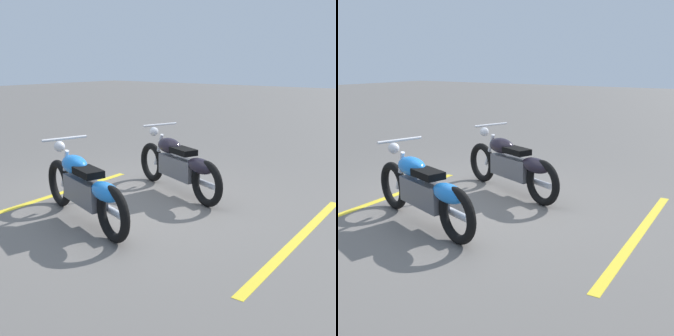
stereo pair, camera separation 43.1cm
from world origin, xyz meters
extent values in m
plane|color=#66605B|center=(0.00, 0.00, 0.00)|extent=(60.00, 60.00, 0.00)
torus|color=black|center=(-0.72, -0.65, 0.34)|extent=(0.67, 0.29, 0.67)
torus|color=black|center=(0.77, -1.09, 0.34)|extent=(0.67, 0.29, 0.67)
cube|color=#59595E|center=(0.07, -0.88, 0.42)|extent=(0.87, 0.45, 0.32)
ellipsoid|color=blue|center=(-0.19, -0.81, 0.72)|extent=(0.58, 0.41, 0.24)
ellipsoid|color=blue|center=(0.62, -1.04, 0.56)|extent=(0.60, 0.39, 0.22)
cube|color=black|center=(0.20, -0.92, 0.70)|extent=(0.49, 0.35, 0.09)
cylinder|color=silver|center=(-0.50, -0.72, 0.60)|extent=(0.27, 0.13, 0.56)
cylinder|color=silver|center=(-0.45, -0.73, 1.02)|extent=(0.21, 0.61, 0.04)
sphere|color=silver|center=(-0.65, -0.67, 0.88)|extent=(0.15, 0.15, 0.15)
cylinder|color=silver|center=(0.50, -0.86, 0.26)|extent=(0.70, 0.28, 0.09)
torus|color=black|center=(-0.50, 1.14, 0.34)|extent=(0.67, 0.34, 0.67)
torus|color=black|center=(0.96, 0.60, 0.34)|extent=(0.67, 0.34, 0.67)
cube|color=#59595E|center=(0.27, 0.85, 0.42)|extent=(0.86, 0.50, 0.32)
ellipsoid|color=black|center=(0.02, 0.95, 0.72)|extent=(0.58, 0.44, 0.24)
ellipsoid|color=black|center=(0.81, 0.66, 0.56)|extent=(0.61, 0.42, 0.22)
cube|color=black|center=(0.40, 0.81, 0.70)|extent=(0.50, 0.38, 0.09)
cylinder|color=silver|center=(-0.29, 1.06, 0.60)|extent=(0.27, 0.15, 0.56)
cylinder|color=silver|center=(-0.24, 1.04, 1.02)|extent=(0.25, 0.59, 0.04)
sphere|color=silver|center=(-0.43, 1.11, 0.88)|extent=(0.15, 0.15, 0.15)
cylinder|color=silver|center=(0.70, 0.85, 0.26)|extent=(0.69, 0.33, 0.09)
cube|color=yellow|center=(-1.19, -0.44, 0.00)|extent=(0.24, 3.20, 0.01)
cube|color=yellow|center=(2.44, 0.29, 0.00)|extent=(0.24, 3.20, 0.01)
camera|label=1|loc=(4.01, -4.26, 2.01)|focal=44.86mm
camera|label=2|loc=(3.66, -4.51, 2.01)|focal=44.86mm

